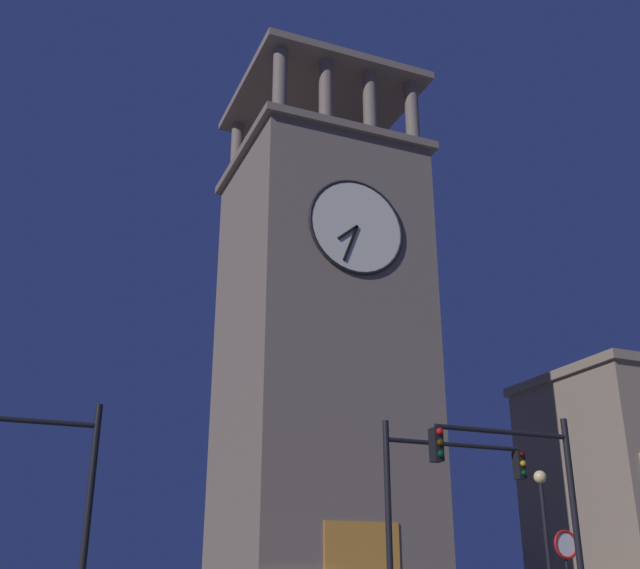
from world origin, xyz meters
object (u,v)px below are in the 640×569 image
at_px(clocktower, 321,362).
at_px(traffic_signal_near, 437,497).
at_px(street_lamp, 544,520).
at_px(traffic_signal_mid, 528,492).
at_px(no_horn_sign, 567,555).
at_px(traffic_signal_far, 43,488).

xyz_separation_m(clocktower, traffic_signal_near, (3.04, 14.92, -7.76)).
relative_size(traffic_signal_near, street_lamp, 1.04).
bearing_deg(traffic_signal_near, traffic_signal_mid, 112.15).
bearing_deg(clocktower, no_horn_sign, 94.53).
bearing_deg(street_lamp, clocktower, -68.54).
height_order(traffic_signal_mid, no_horn_sign, traffic_signal_mid).
distance_m(clocktower, traffic_signal_mid, 19.16).
distance_m(clocktower, traffic_signal_near, 17.09).
xyz_separation_m(clocktower, traffic_signal_mid, (2.05, 17.36, -7.86)).
height_order(traffic_signal_near, no_horn_sign, traffic_signal_near).
distance_m(traffic_signal_near, no_horn_sign, 4.41).
bearing_deg(no_horn_sign, traffic_signal_far, 1.37).
relative_size(traffic_signal_near, traffic_signal_far, 1.03).
bearing_deg(no_horn_sign, clocktower, -85.47).
bearing_deg(clocktower, traffic_signal_far, 49.89).
bearing_deg(no_horn_sign, traffic_signal_near, 4.97).
bearing_deg(traffic_signal_mid, traffic_signal_near, -67.85).
height_order(clocktower, no_horn_sign, clocktower).
distance_m(traffic_signal_far, no_horn_sign, 13.74).
height_order(clocktower, traffic_signal_near, clocktower).
height_order(traffic_signal_near, traffic_signal_far, traffic_signal_near).
xyz_separation_m(traffic_signal_mid, street_lamp, (-6.04, -7.20, 0.08)).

